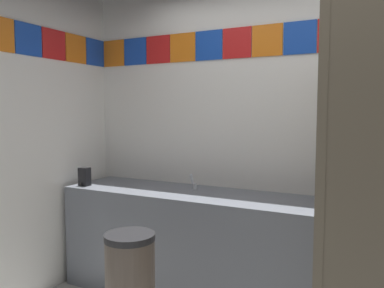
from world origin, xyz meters
name	(u,v)px	position (x,y,z in m)	size (l,w,h in m)	color
wall_back	(299,136)	(0.00, 1.44, 1.32)	(3.79, 0.09, 2.62)	white
vanity_counter	(189,243)	(-0.80, 1.10, 0.44)	(2.10, 0.61, 0.86)	slate
faucet_center	(194,183)	(-0.80, 1.19, 0.92)	(0.04, 0.10, 0.14)	silver
soap_dispenser	(85,177)	(-1.73, 0.91, 0.94)	(0.09, 0.09, 0.16)	black
stall_divider	(371,216)	(0.58, 0.34, 1.02)	(0.92, 1.59, 2.04)	#726651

